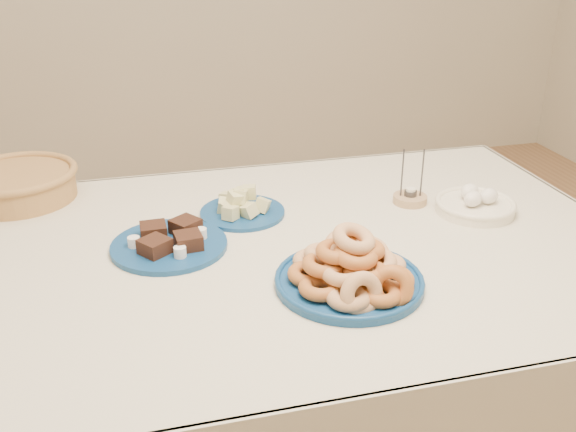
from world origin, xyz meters
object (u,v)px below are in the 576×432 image
(brownie_plate, at_px, (170,242))
(egg_bowl, at_px, (475,204))
(candle_holder, at_px, (410,198))
(melon_plate, at_px, (241,208))
(wicker_basket, at_px, (18,183))
(donut_platter, at_px, (351,270))
(dining_table, at_px, (283,284))

(brownie_plate, height_order, egg_bowl, egg_bowl)
(brownie_plate, xyz_separation_m, candle_holder, (0.66, 0.11, -0.00))
(melon_plate, distance_m, candle_holder, 0.47)
(wicker_basket, bearing_deg, egg_bowl, -18.54)
(egg_bowl, bearing_deg, melon_plate, 167.36)
(wicker_basket, distance_m, egg_bowl, 1.25)
(melon_plate, bearing_deg, candle_holder, -4.45)
(donut_platter, xyz_separation_m, egg_bowl, (0.45, 0.28, -0.02))
(brownie_plate, distance_m, candle_holder, 0.67)
(brownie_plate, bearing_deg, melon_plate, 35.81)
(dining_table, xyz_separation_m, candle_holder, (0.40, 0.16, 0.12))
(wicker_basket, height_order, egg_bowl, wicker_basket)
(brownie_plate, distance_m, egg_bowl, 0.80)
(donut_platter, bearing_deg, egg_bowl, 31.98)
(brownie_plate, relative_size, candle_holder, 2.16)
(candle_holder, bearing_deg, wicker_basket, 164.08)
(melon_plate, bearing_deg, wicker_basket, 155.67)
(donut_platter, relative_size, candle_holder, 2.09)
(wicker_basket, distance_m, candle_holder, 1.08)
(dining_table, distance_m, melon_plate, 0.24)
(dining_table, distance_m, candle_holder, 0.45)
(melon_plate, relative_size, wicker_basket, 0.73)
(brownie_plate, height_order, wicker_basket, wicker_basket)
(dining_table, height_order, egg_bowl, egg_bowl)
(dining_table, bearing_deg, candle_holder, 21.86)
(melon_plate, height_order, wicker_basket, wicker_basket)
(wicker_basket, xyz_separation_m, egg_bowl, (1.18, -0.40, -0.02))
(donut_platter, xyz_separation_m, wicker_basket, (-0.73, 0.68, 0.01))
(brownie_plate, height_order, candle_holder, candle_holder)
(melon_plate, distance_m, brownie_plate, 0.24)
(dining_table, relative_size, donut_platter, 5.30)
(donut_platter, distance_m, egg_bowl, 0.53)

